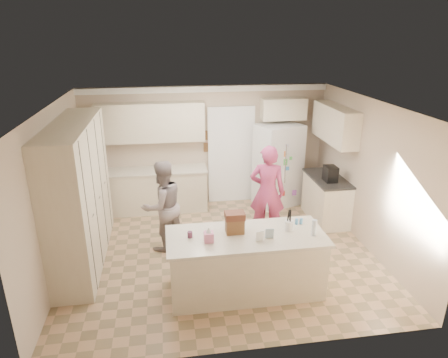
{
  "coord_description": "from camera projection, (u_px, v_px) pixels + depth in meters",
  "views": [
    {
      "loc": [
        -0.88,
        -6.05,
        3.68
      ],
      "look_at": [
        0.1,
        0.35,
        1.25
      ],
      "focal_mm": 32.0,
      "sensor_mm": 36.0,
      "label": 1
    }
  ],
  "objects": [
    {
      "name": "shaker_salt",
      "position": [
        297.0,
        221.0,
        6.0
      ],
      "size": [
        0.05,
        0.05,
        0.09
      ],
      "primitive_type": "cylinder",
      "color": "teal",
      "rests_on": "island_top"
    },
    {
      "name": "tissue_plume",
      "position": [
        209.0,
        230.0,
        5.47
      ],
      "size": [
        0.08,
        0.08,
        0.08
      ],
      "primitive_type": "cone",
      "color": "white",
      "rests_on": "tissue_box"
    },
    {
      "name": "teen_boy",
      "position": [
        163.0,
        206.0,
        6.91
      ],
      "size": [
        0.99,
        0.93,
        1.63
      ],
      "primitive_type": "imported",
      "rotation": [
        0.0,
        0.0,
        3.67
      ],
      "color": "gray",
      "rests_on": "floor"
    },
    {
      "name": "wall_right",
      "position": [
        370.0,
        176.0,
        6.93
      ],
      "size": [
        0.02,
        4.6,
        2.6
      ],
      "primitive_type": "cube",
      "color": "#C2AC92",
      "rests_on": "ground"
    },
    {
      "name": "shaker_pepper",
      "position": [
        301.0,
        221.0,
        6.01
      ],
      "size": [
        0.05,
        0.05,
        0.09
      ],
      "primitive_type": "cylinder",
      "color": "teal",
      "rests_on": "island_top"
    },
    {
      "name": "island_top",
      "position": [
        246.0,
        237.0,
        5.71
      ],
      "size": [
        2.28,
        0.96,
        0.05
      ],
      "primitive_type": "cube",
      "color": "beige",
      "rests_on": "island_base"
    },
    {
      "name": "over_fridge_cab",
      "position": [
        283.0,
        109.0,
        8.48
      ],
      "size": [
        0.95,
        0.35,
        0.45
      ],
      "primitive_type": "cube",
      "color": "beige",
      "rests_on": "wall_back"
    },
    {
      "name": "wall_frame_lower",
      "position": [
        207.0,
        147.0,
        8.67
      ],
      "size": [
        0.15,
        0.02,
        0.2
      ],
      "primitive_type": "cube",
      "color": "brown",
      "rests_on": "wall_back"
    },
    {
      "name": "fridge_handle_l",
      "position": [
        281.0,
        164.0,
        8.32
      ],
      "size": [
        0.02,
        0.02,
        0.85
      ],
      "primitive_type": "cylinder",
      "color": "silver",
      "rests_on": "refrigerator"
    },
    {
      "name": "right_countertop",
      "position": [
        328.0,
        178.0,
        7.95
      ],
      "size": [
        0.63,
        1.24,
        0.04
      ],
      "primitive_type": "cube",
      "color": "#2D2B28",
      "rests_on": "right_base_cab"
    },
    {
      "name": "back_upper_cab",
      "position": [
        151.0,
        122.0,
        8.15
      ],
      "size": [
        2.2,
        0.35,
        0.8
      ],
      "primitive_type": "cube",
      "color": "beige",
      "rests_on": "wall_back"
    },
    {
      "name": "wall_left",
      "position": [
        55.0,
        193.0,
        6.19
      ],
      "size": [
        0.02,
        4.6,
        2.6
      ],
      "primitive_type": "cube",
      "color": "#C2AC92",
      "rests_on": "ground"
    },
    {
      "name": "coffee_maker",
      "position": [
        330.0,
        174.0,
        7.7
      ],
      "size": [
        0.22,
        0.28,
        0.3
      ],
      "primitive_type": "cube",
      "color": "black",
      "rests_on": "right_countertop"
    },
    {
      "name": "right_base_cab",
      "position": [
        326.0,
        199.0,
        8.11
      ],
      "size": [
        0.6,
        1.2,
        0.88
      ],
      "primitive_type": "cube",
      "color": "beige",
      "rests_on": "floor"
    },
    {
      "name": "wall_frame_upper",
      "position": [
        207.0,
        135.0,
        8.57
      ],
      "size": [
        0.15,
        0.02,
        0.2
      ],
      "primitive_type": "cube",
      "color": "brown",
      "rests_on": "wall_back"
    },
    {
      "name": "wall_front",
      "position": [
        251.0,
        258.0,
        4.42
      ],
      "size": [
        5.2,
        0.02,
        2.6
      ],
      "primitive_type": "cube",
      "color": "#C2AC92",
      "rests_on": "ground"
    },
    {
      "name": "pantry_bank",
      "position": [
        79.0,
        194.0,
        6.46
      ],
      "size": [
        0.6,
        2.6,
        2.35
      ],
      "primitive_type": "cube",
      "color": "beige",
      "rests_on": "floor"
    },
    {
      "name": "crown_back",
      "position": [
        205.0,
        89.0,
        8.22
      ],
      "size": [
        5.2,
        0.08,
        0.12
      ],
      "primitive_type": "cube",
      "color": "white",
      "rests_on": "wall_back"
    },
    {
      "name": "refrigerator",
      "position": [
        278.0,
        165.0,
        8.72
      ],
      "size": [
        1.08,
        0.96,
        1.8
      ],
      "primitive_type": "cube",
      "rotation": [
        0.0,
        0.0,
        0.34
      ],
      "color": "white",
      "rests_on": "floor"
    },
    {
      "name": "floor",
      "position": [
        221.0,
        253.0,
        7.02
      ],
      "size": [
        5.2,
        4.6,
        0.02
      ],
      "primitive_type": "cube",
      "color": "tan",
      "rests_on": "ground"
    },
    {
      "name": "jam_jar",
      "position": [
        190.0,
        235.0,
        5.62
      ],
      "size": [
        0.07,
        0.07,
        0.09
      ],
      "primitive_type": "cylinder",
      "color": "#59263F",
      "rests_on": "island_top"
    },
    {
      "name": "utensil_crock",
      "position": [
        289.0,
        226.0,
        5.81
      ],
      "size": [
        0.13,
        0.13,
        0.15
      ],
      "primitive_type": "cylinder",
      "color": "white",
      "rests_on": "island_top"
    },
    {
      "name": "dollhouse_roof",
      "position": [
        235.0,
        216.0,
        5.68
      ],
      "size": [
        0.28,
        0.2,
        0.1
      ],
      "primitive_type": "cube",
      "color": "#592D1E",
      "rests_on": "dollhouse_body"
    },
    {
      "name": "teen_girl",
      "position": [
        267.0,
        192.0,
        7.32
      ],
      "size": [
        0.74,
        0.58,
        1.77
      ],
      "primitive_type": "imported",
      "rotation": [
        0.0,
        0.0,
        2.87
      ],
      "color": "#B93B48",
      "rests_on": "floor"
    },
    {
      "name": "fridge_magnets",
      "position": [
        283.0,
        171.0,
        8.38
      ],
      "size": [
        0.76,
        0.02,
        1.44
      ],
      "primitive_type": null,
      "color": "tan",
      "rests_on": "refrigerator"
    },
    {
      "name": "tissue_box",
      "position": [
        209.0,
        237.0,
        5.5
      ],
      "size": [
        0.13,
        0.13,
        0.14
      ],
      "primitive_type": "cube",
      "color": "pink",
      "rests_on": "island_top"
    },
    {
      "name": "fridge_seam",
      "position": [
        283.0,
        170.0,
        8.39
      ],
      "size": [
        0.02,
        0.02,
        1.78
      ],
      "primitive_type": "cube",
      "color": "gray",
      "rests_on": "refrigerator"
    },
    {
      "name": "right_upper_cab",
      "position": [
        335.0,
        124.0,
        7.78
      ],
      "size": [
        0.35,
        1.5,
        0.7
      ],
      "primitive_type": "cube",
      "color": "beige",
      "rests_on": "wall_right"
    },
    {
      "name": "ceiling",
      "position": [
        221.0,
        104.0,
        6.1
      ],
      "size": [
        5.2,
        4.6,
        0.02
      ],
      "primitive_type": "cube",
      "color": "white",
      "rests_on": "wall_back"
    },
    {
      "name": "doorway_opening",
      "position": [
        231.0,
        156.0,
        8.83
      ],
      "size": [
        0.9,
        0.06,
        2.1
      ],
      "primitive_type": "cube",
      "color": "black",
      "rests_on": "floor"
    },
    {
      "name": "greeting_card_b",
      "position": [
        270.0,
        234.0,
        5.58
      ],
      "size": [
        0.12,
        0.05,
        0.16
      ],
      "primitive_type": "cube",
      "rotation": [
        0.15,
        0.0,
        -0.1
      ],
      "color": "silver",
      "rests_on": "island_top"
    },
    {
      "name": "greeting_card_a",
      "position": [
        260.0,
        236.0,
        5.51
      ],
      "size": [
        0.12,
        0.06,
        0.16
      ],
      "primitive_type": "cube",
      "rotation": [
        0.15,
        0.0,
        0.2
      ],
      "color": "white",
      "rests_on": "island_top"
    },
    {
      "name": "dollhouse_body",
      "position": [
        235.0,
        226.0,
        5.73
      ],
      "size": [
        0.26,
        0.18,
        0.22
      ],
      "primitive_type": "cube",
      "color": "brown",
      "rests_on": "island_top"
    },
    {
      "name": "fridge_dispenser",
      "position": [
        273.0,
        160.0,
        8.26
      ],
      "size": [
        0.22,
        0.03,
        0.35
      ],
      "primitive_type": "cube",
      "color": "black",
      "rests_on": "refrigerator"
    },
    {
      "name": "back_base_cab",
      "position": [
        155.0,
        191.0,
        8.55
      ],
      "size": [
        2.2,
        0.6,
        0.88
      ],
      "primitive_type": "cube",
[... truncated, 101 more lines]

